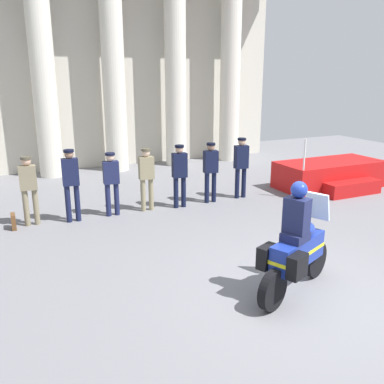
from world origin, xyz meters
name	(u,v)px	position (x,y,z in m)	size (l,w,h in m)	color
ground_plane	(305,293)	(0.00, 0.00, 0.00)	(28.00, 28.00, 0.00)	slate
colonnade_backdrop	(109,60)	(-0.38, 10.83, 3.96)	(13.78, 1.65, 7.41)	beige
reviewing_stand	(331,175)	(5.07, 5.00, 0.40)	(3.37, 2.03, 1.73)	#B71414
officer_in_row_0	(29,185)	(-3.80, 5.30, 0.98)	(0.40, 0.25, 1.66)	#7A7056
officer_in_row_1	(71,180)	(-2.86, 5.15, 1.05)	(0.40, 0.25, 1.77)	#141938
officer_in_row_2	(111,179)	(-1.88, 5.20, 0.95)	(0.40, 0.25, 1.62)	#191E42
officer_in_row_3	(146,174)	(-0.95, 5.22, 0.98)	(0.40, 0.25, 1.65)	#847A5B
officer_in_row_4	(180,171)	(-0.06, 5.11, 1.00)	(0.40, 0.25, 1.69)	black
officer_in_row_5	(211,168)	(0.89, 5.18, 0.99)	(0.40, 0.25, 1.68)	black
officer_in_row_6	(241,163)	(1.89, 5.22, 1.03)	(0.40, 0.25, 1.74)	black
motorcycle_with_rider	(296,248)	(-0.19, 0.09, 0.79)	(1.96, 1.05, 1.90)	black
briefcase_on_ground	(14,222)	(-4.22, 5.20, 0.18)	(0.10, 0.32, 0.36)	brown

